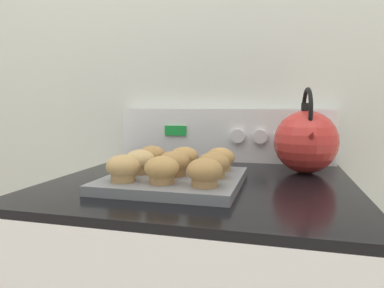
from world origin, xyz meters
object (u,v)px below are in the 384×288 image
Objects in this scene: muffin_r1_c1 at (174,163)px; tea_kettle at (306,141)px; muffin_r2_c1 at (184,158)px; muffin_pan at (175,180)px; muffin_r0_c0 at (123,168)px; muffin_r2_c2 at (220,159)px; muffin_r1_c0 at (140,162)px; muffin_r2_c0 at (152,157)px; muffin_r0_c2 at (205,172)px; muffin_r0_c1 at (162,170)px; muffin_r1_c2 at (213,165)px.

muffin_r1_c1 is 0.39m from tea_kettle.
muffin_pan is at bearing -88.82° from muffin_r2_c1.
muffin_r0_c0 is at bearing -116.42° from muffin_r2_c1.
muffin_r2_c1 is 1.00× the size of muffin_r2_c2.
muffin_r1_c0 is 0.09m from muffin_r2_c0.
muffin_r0_c0 is 1.00× the size of muffin_r1_c0.
muffin_pan is at bearing 41.10° from muffin_r1_c1.
muffin_r0_c2 is 0.31× the size of tea_kettle.
muffin_r0_c1 and muffin_r1_c2 have the same top height.
muffin_r1_c2 is 1.00× the size of muffin_r2_c0.
muffin_r1_c1 is 1.00× the size of muffin_r1_c2.
muffin_pan is 4.19× the size of muffin_r1_c0.
muffin_pan is at bearing 89.61° from muffin_r0_c1.
muffin_r0_c0 and muffin_r0_c1 have the same top height.
muffin_r2_c0 is 0.31× the size of tea_kettle.
muffin_r1_c0 and muffin_r2_c0 have the same top height.
muffin_r0_c1 is at bearing -89.61° from muffin_r2_c1.
muffin_r0_c1 is 1.00× the size of muffin_r2_c1.
muffin_r0_c0 reaches higher than muffin_pan.
muffin_r0_c2 is at bearing -43.78° from muffin_r1_c1.
muffin_r1_c1 is 1.00× the size of muffin_r2_c1.
muffin_r2_c1 is (-0.00, 0.09, 0.04)m from muffin_pan.
muffin_r1_c0 is at bearing -135.97° from muffin_r2_c1.
muffin_r2_c0 is at bearing -179.09° from muffin_r2_c2.
muffin_pan is at bearing -143.06° from tea_kettle.
tea_kettle is at bearing 36.94° from muffin_pan.
muffin_r1_c0 is 1.00× the size of muffin_r2_c0.
muffin_pan is 0.14m from muffin_r2_c2.
muffin_r1_c0 is 0.31× the size of tea_kettle.
muffin_pan is 0.40m from tea_kettle.
muffin_pan is at bearing -1.54° from muffin_r1_c0.
muffin_r0_c0 and muffin_r1_c0 have the same top height.
muffin_r1_c2 is (0.18, 0.09, 0.00)m from muffin_r0_c0.
muffin_r0_c1 and muffin_r1_c0 have the same top height.
muffin_r1_c0 is 1.00× the size of muffin_r2_c2.
muffin_r2_c0 is at bearing -160.42° from tea_kettle.
muffin_r2_c0 is at bearing 136.00° from muffin_pan.
muffin_r2_c2 is at bearing 90.16° from muffin_r0_c2.
muffin_r0_c2 is (0.18, -0.00, 0.00)m from muffin_r0_c0.
tea_kettle is (0.22, 0.23, 0.04)m from muffin_r1_c2.
muffin_r0_c2 is at bearing -44.52° from muffin_pan.
muffin_r1_c0 is 1.00× the size of muffin_r1_c2.
muffin_pan is at bearing -135.16° from muffin_r2_c2.
muffin_r0_c2 is 0.21m from muffin_r1_c0.
muffin_r1_c2 is at bearing -89.83° from muffin_r2_c2.
muffin_pan is at bearing -179.28° from muffin_r1_c2.
muffin_r0_c2 is 0.39m from tea_kettle.
muffin_r0_c2 is 1.00× the size of muffin_r2_c1.
muffin_r0_c0 and muffin_r2_c0 have the same top height.
muffin_r2_c0 is (-0.19, 0.09, 0.00)m from muffin_r1_c2.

